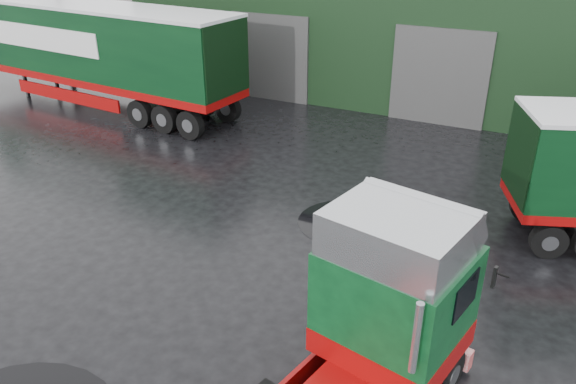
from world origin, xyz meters
name	(u,v)px	position (x,y,z in m)	size (l,w,h in m)	color
ground	(218,280)	(0.00, 0.00, 0.00)	(100.00, 100.00, 0.00)	black
warehouse	(470,26)	(2.00, 20.00, 3.16)	(32.40, 12.40, 6.30)	black
hero_tractor	(342,353)	(4.36, -3.00, 1.89)	(2.58, 6.08, 3.78)	#0B3E1B
trailer_left	(97,56)	(-12.47, 9.52, 2.32)	(3.05, 14.91, 4.63)	silver
puddle_1	(346,223)	(1.79, 4.11, 0.00)	(2.86, 2.86, 0.01)	black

